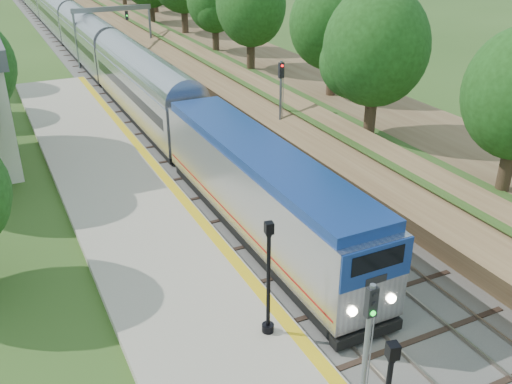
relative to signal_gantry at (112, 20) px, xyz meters
name	(u,v)px	position (x,y,z in m)	size (l,w,h in m)	color
trackbed	(103,56)	(-0.47, 5.01, -4.75)	(9.50, 170.00, 0.28)	#4C4944
platform	(154,245)	(-7.67, -38.99, -4.63)	(6.40, 68.00, 0.38)	#AC9D8A
yellow_stripe	(208,229)	(-4.82, -38.99, -4.43)	(0.55, 68.00, 0.01)	gold
embankment	(170,34)	(7.88, 5.01, -2.87)	(10.64, 170.00, 11.70)	brown
signal_gantry	(112,20)	(0.00, 0.00, 0.00)	(8.40, 0.38, 6.20)	slate
train	(73,29)	(-2.47, 11.20, -2.51)	(3.07, 123.20, 4.52)	black
lamppost_far	(268,285)	(-5.71, -47.34, -2.34)	(0.46, 0.46, 4.69)	black
signal_platform	(367,346)	(-5.37, -52.69, -1.14)	(0.32, 0.25, 5.37)	slate
signal_farside	(281,98)	(3.73, -30.69, -0.91)	(0.34, 0.27, 6.20)	slate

